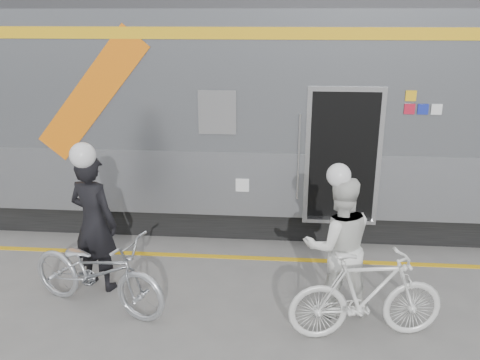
# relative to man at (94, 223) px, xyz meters

# --- Properties ---
(ground) EXTENTS (90.00, 90.00, 0.00)m
(ground) POSITION_rel_man_xyz_m (1.76, -1.10, -0.98)
(ground) COLOR slate
(ground) RESTS_ON ground
(train) EXTENTS (24.00, 3.17, 4.10)m
(train) POSITION_rel_man_xyz_m (1.34, 3.09, 1.07)
(train) COLOR black
(train) RESTS_ON ground
(safety_strip) EXTENTS (24.00, 0.12, 0.01)m
(safety_strip) POSITION_rel_man_xyz_m (1.76, 1.05, -0.98)
(safety_strip) COLOR #ECB015
(safety_strip) RESTS_ON ground
(man) EXTENTS (0.83, 0.68, 1.97)m
(man) POSITION_rel_man_xyz_m (0.00, 0.00, 0.00)
(man) COLOR black
(man) RESTS_ON ground
(bicycle_left) EXTENTS (2.18, 1.37, 1.08)m
(bicycle_left) POSITION_rel_man_xyz_m (0.20, -0.55, -0.44)
(bicycle_left) COLOR #B7BBC0
(bicycle_left) RESTS_ON ground
(woman) EXTENTS (1.00, 0.84, 1.86)m
(woman) POSITION_rel_man_xyz_m (3.31, -0.34, -0.06)
(woman) COLOR white
(woman) RESTS_ON ground
(bicycle_right) EXTENTS (1.93, 0.82, 1.12)m
(bicycle_right) POSITION_rel_man_xyz_m (3.61, -0.89, -0.42)
(bicycle_right) COLOR silver
(bicycle_right) RESTS_ON ground
(helmet_man) EXTENTS (0.34, 0.34, 0.34)m
(helmet_man) POSITION_rel_man_xyz_m (0.00, 0.00, 1.15)
(helmet_man) COLOR white
(helmet_man) RESTS_ON man
(helmet_woman) EXTENTS (0.30, 0.30, 0.30)m
(helmet_woman) POSITION_rel_man_xyz_m (3.31, -0.34, 1.02)
(helmet_woman) COLOR white
(helmet_woman) RESTS_ON woman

